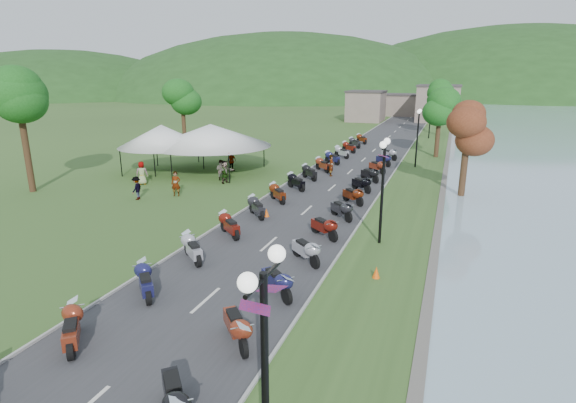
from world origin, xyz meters
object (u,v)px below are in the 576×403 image
(pedestrian_a, at_px, (177,196))
(pedestrian_b, at_px, (221,180))
(vendor_tent_main, at_px, (211,148))
(streetlamp_near, at_px, (265,392))
(pedestrian_c, at_px, (138,199))

(pedestrian_a, bearing_deg, pedestrian_b, 62.47)
(pedestrian_a, height_order, pedestrian_b, pedestrian_a)
(vendor_tent_main, height_order, pedestrian_a, vendor_tent_main)
(streetlamp_near, distance_m, pedestrian_b, 28.01)
(streetlamp_near, relative_size, pedestrian_c, 3.24)
(streetlamp_near, xyz_separation_m, vendor_tent_main, (-16.21, 26.78, -0.50))
(vendor_tent_main, height_order, pedestrian_c, vendor_tent_main)
(pedestrian_a, distance_m, pedestrian_b, 5.34)
(streetlamp_near, height_order, vendor_tent_main, streetlamp_near)
(vendor_tent_main, xyz_separation_m, pedestrian_a, (1.70, -7.94, -2.00))
(pedestrian_b, bearing_deg, pedestrian_c, 74.36)
(streetlamp_near, height_order, pedestrian_c, streetlamp_near)
(pedestrian_c, bearing_deg, pedestrian_b, 149.37)
(streetlamp_near, bearing_deg, pedestrian_b, 120.04)
(pedestrian_a, distance_m, pedestrian_c, 2.53)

